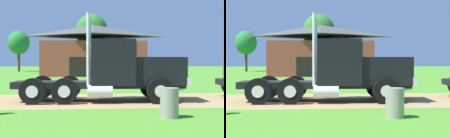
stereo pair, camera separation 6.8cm
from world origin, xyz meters
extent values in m
plane|color=#458525|center=(0.00, 0.00, 0.00)|extent=(200.00, 200.00, 0.00)
cube|color=#987D50|center=(0.00, 0.00, 0.00)|extent=(120.00, 5.48, 0.01)
cube|color=black|center=(0.25, -0.31, 0.71)|extent=(7.27, 1.76, 0.28)
cube|color=black|center=(2.80, -0.41, 1.30)|extent=(2.19, 2.02, 1.17)
cube|color=silver|center=(3.91, -0.45, 0.89)|extent=(0.24, 2.13, 0.32)
cube|color=black|center=(0.84, -0.34, 1.66)|extent=(1.88, 2.29, 1.90)
cube|color=#2D3D4C|center=(1.76, -0.37, 2.04)|extent=(0.11, 1.85, 0.83)
cylinder|color=silver|center=(-0.14, 0.58, 2.19)|extent=(0.14, 0.14, 2.96)
cylinder|color=silver|center=(-0.21, -1.18, 2.19)|extent=(0.14, 0.14, 2.96)
cylinder|color=silver|center=(0.26, -1.29, 0.50)|extent=(1.02, 0.56, 0.52)
cylinder|color=black|center=(2.73, 0.70, 0.52)|extent=(1.06, 0.34, 1.05)
cylinder|color=silver|center=(2.74, 0.86, 0.52)|extent=(0.47, 0.06, 0.47)
cylinder|color=black|center=(2.65, -1.51, 0.52)|extent=(1.06, 0.34, 1.05)
cylinder|color=silver|center=(2.64, -1.67, 0.52)|extent=(0.47, 0.06, 0.47)
cylinder|color=black|center=(-2.32, 0.89, 0.52)|extent=(1.06, 0.34, 1.05)
cylinder|color=silver|center=(-2.31, 1.05, 0.52)|extent=(0.47, 0.06, 0.47)
cylinder|color=black|center=(-2.40, -1.32, 0.52)|extent=(1.06, 0.34, 1.05)
cylinder|color=silver|center=(-2.41, -1.48, 0.52)|extent=(0.47, 0.06, 0.47)
cylinder|color=black|center=(-1.07, 0.84, 0.52)|extent=(1.06, 0.34, 1.05)
cylinder|color=silver|center=(-1.06, 1.00, 0.52)|extent=(0.47, 0.06, 0.47)
cylinder|color=black|center=(-1.15, -1.37, 0.52)|extent=(1.06, 0.34, 1.05)
cylinder|color=silver|center=(-1.16, -1.53, 0.52)|extent=(0.47, 0.06, 0.47)
cube|color=#33723F|center=(4.53, 4.56, 1.15)|extent=(0.35, 0.46, 0.60)
sphere|color=#997152|center=(4.53, 4.56, 1.60)|extent=(0.23, 0.23, 0.23)
cube|color=black|center=(4.51, 4.47, 0.42)|extent=(0.21, 0.20, 0.85)
cube|color=black|center=(4.55, 4.64, 0.42)|extent=(0.21, 0.20, 0.85)
cylinder|color=#33723F|center=(4.47, 4.31, 1.12)|extent=(0.10, 0.10, 0.57)
cylinder|color=#33723F|center=(4.59, 4.80, 1.12)|extent=(0.10, 0.10, 0.57)
cylinder|color=gray|center=(2.22, -4.71, 0.45)|extent=(0.56, 0.56, 0.91)
cube|color=brown|center=(0.63, 25.78, 2.02)|extent=(12.23, 8.06, 4.04)
pyramid|color=#444444|center=(0.63, 25.78, 5.45)|extent=(12.84, 8.47, 1.42)
cube|color=black|center=(-1.29, 21.98, 1.10)|extent=(1.80, 0.12, 2.20)
cylinder|color=brown|center=(16.04, 23.49, 4.29)|extent=(0.26, 0.26, 8.57)
cube|color=brown|center=(16.04, 23.49, 7.97)|extent=(0.56, 2.19, 0.14)
cylinder|color=#513823|center=(-11.82, 42.63, 1.74)|extent=(0.44, 0.44, 3.48)
ellipsoid|color=#227332|center=(-11.82, 42.63, 4.94)|extent=(3.64, 3.64, 4.01)
cylinder|color=#513823|center=(0.41, 29.56, 1.96)|extent=(0.44, 0.44, 3.92)
ellipsoid|color=#296D28|center=(0.41, 29.56, 5.66)|extent=(4.34, 4.34, 4.77)
camera|label=1|loc=(-0.28, -14.44, 1.70)|focal=52.71mm
camera|label=2|loc=(-0.21, -14.44, 1.70)|focal=52.71mm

